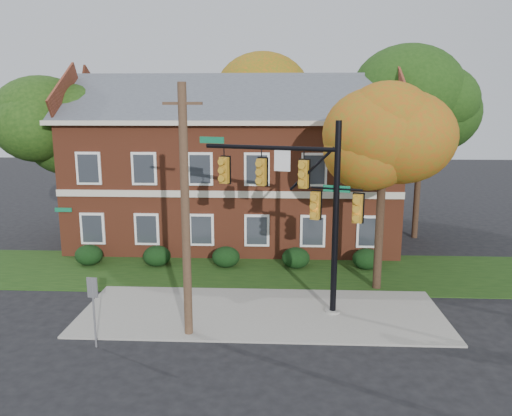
{
  "coord_description": "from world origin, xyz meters",
  "views": [
    {
      "loc": [
        0.65,
        -17.21,
        7.93
      ],
      "look_at": [
        -0.31,
        3.0,
        3.8
      ],
      "focal_mm": 35.0,
      "sensor_mm": 36.0,
      "label": 1
    }
  ],
  "objects_px": {
    "traffic_signal": "(302,195)",
    "sign_post": "(93,300)",
    "utility_pole": "(185,213)",
    "hedge_center": "(226,257)",
    "tree_far_rear": "(262,94)",
    "hedge_left": "(157,256)",
    "tree_right_rear": "(429,103)",
    "tree_near_right": "(390,137)",
    "tree_left_rear": "(62,129)",
    "apartment_building": "(234,158)",
    "hedge_right": "(296,258)",
    "hedge_far_left": "(89,255)",
    "hedge_far_right": "(367,259)"
  },
  "relations": [
    {
      "from": "utility_pole",
      "to": "tree_left_rear",
      "type": "bearing_deg",
      "value": 139.25
    },
    {
      "from": "tree_left_rear",
      "to": "sign_post",
      "type": "bearing_deg",
      "value": -63.93
    },
    {
      "from": "traffic_signal",
      "to": "utility_pole",
      "type": "xyz_separation_m",
      "value": [
        -4.0,
        -2.48,
        -0.2
      ]
    },
    {
      "from": "hedge_center",
      "to": "hedge_far_right",
      "type": "xyz_separation_m",
      "value": [
        7.0,
        0.0,
        0.0
      ]
    },
    {
      "from": "tree_near_right",
      "to": "tree_left_rear",
      "type": "bearing_deg",
      "value": 157.64
    },
    {
      "from": "hedge_far_right",
      "to": "traffic_signal",
      "type": "xyz_separation_m",
      "value": [
        -3.5,
        -5.17,
        4.09
      ]
    },
    {
      "from": "apartment_building",
      "to": "traffic_signal",
      "type": "xyz_separation_m",
      "value": [
        3.5,
        -10.43,
        -0.37
      ]
    },
    {
      "from": "hedge_right",
      "to": "tree_left_rear",
      "type": "relative_size",
      "value": 0.16
    },
    {
      "from": "hedge_far_left",
      "to": "tree_near_right",
      "type": "bearing_deg",
      "value": -11.27
    },
    {
      "from": "tree_right_rear",
      "to": "utility_pole",
      "type": "xyz_separation_m",
      "value": [
        -11.81,
        -13.77,
        -3.71
      ]
    },
    {
      "from": "hedge_far_left",
      "to": "tree_right_rear",
      "type": "distance_m",
      "value": 20.75
    },
    {
      "from": "hedge_center",
      "to": "sign_post",
      "type": "bearing_deg",
      "value": -111.62
    },
    {
      "from": "hedge_center",
      "to": "tree_far_rear",
      "type": "xyz_separation_m",
      "value": [
        1.34,
        13.09,
        8.32
      ]
    },
    {
      "from": "utility_pole",
      "to": "sign_post",
      "type": "relative_size",
      "value": 3.55
    },
    {
      "from": "tree_near_right",
      "to": "sign_post",
      "type": "xyz_separation_m",
      "value": [
        -10.67,
        -5.87,
        -5.01
      ]
    },
    {
      "from": "tree_far_rear",
      "to": "hedge_left",
      "type": "bearing_deg",
      "value": -110.29
    },
    {
      "from": "hedge_far_left",
      "to": "hedge_left",
      "type": "height_order",
      "value": "same"
    },
    {
      "from": "hedge_far_left",
      "to": "tree_left_rear",
      "type": "bearing_deg",
      "value": 123.42
    },
    {
      "from": "apartment_building",
      "to": "hedge_far_right",
      "type": "bearing_deg",
      "value": -36.89
    },
    {
      "from": "tree_left_rear",
      "to": "traffic_signal",
      "type": "height_order",
      "value": "tree_left_rear"
    },
    {
      "from": "hedge_left",
      "to": "tree_right_rear",
      "type": "height_order",
      "value": "tree_right_rear"
    },
    {
      "from": "hedge_center",
      "to": "hedge_right",
      "type": "xyz_separation_m",
      "value": [
        3.5,
        0.0,
        0.0
      ]
    },
    {
      "from": "hedge_far_left",
      "to": "hedge_far_right",
      "type": "bearing_deg",
      "value": 0.0
    },
    {
      "from": "hedge_center",
      "to": "tree_far_rear",
      "type": "height_order",
      "value": "tree_far_rear"
    },
    {
      "from": "tree_left_rear",
      "to": "traffic_signal",
      "type": "bearing_deg",
      "value": -35.13
    },
    {
      "from": "apartment_building",
      "to": "hedge_far_right",
      "type": "height_order",
      "value": "apartment_building"
    },
    {
      "from": "traffic_signal",
      "to": "utility_pole",
      "type": "relative_size",
      "value": 0.86
    },
    {
      "from": "hedge_far_right",
      "to": "tree_far_rear",
      "type": "height_order",
      "value": "tree_far_rear"
    },
    {
      "from": "apartment_building",
      "to": "sign_post",
      "type": "bearing_deg",
      "value": -103.88
    },
    {
      "from": "hedge_center",
      "to": "sign_post",
      "type": "distance_m",
      "value": 9.43
    },
    {
      "from": "tree_left_rear",
      "to": "tree_right_rear",
      "type": "xyz_separation_m",
      "value": [
        21.05,
        1.97,
        1.44
      ]
    },
    {
      "from": "hedge_far_left",
      "to": "tree_right_rear",
      "type": "xyz_separation_m",
      "value": [
        18.31,
        6.11,
        7.6
      ]
    },
    {
      "from": "hedge_far_left",
      "to": "hedge_left",
      "type": "xyz_separation_m",
      "value": [
        3.5,
        0.0,
        0.0
      ]
    },
    {
      "from": "hedge_far_left",
      "to": "hedge_far_right",
      "type": "distance_m",
      "value": 14.0
    },
    {
      "from": "hedge_far_left",
      "to": "hedge_far_right",
      "type": "relative_size",
      "value": 1.0
    },
    {
      "from": "tree_far_rear",
      "to": "sign_post",
      "type": "bearing_deg",
      "value": -102.4
    },
    {
      "from": "hedge_right",
      "to": "apartment_building",
      "type": "bearing_deg",
      "value": 123.67
    },
    {
      "from": "hedge_left",
      "to": "tree_near_right",
      "type": "relative_size",
      "value": 0.16
    },
    {
      "from": "tree_near_right",
      "to": "utility_pole",
      "type": "bearing_deg",
      "value": -148.03
    },
    {
      "from": "apartment_building",
      "to": "traffic_signal",
      "type": "relative_size",
      "value": 2.53
    },
    {
      "from": "apartment_building",
      "to": "tree_left_rear",
      "type": "height_order",
      "value": "apartment_building"
    },
    {
      "from": "hedge_far_right",
      "to": "utility_pole",
      "type": "relative_size",
      "value": 0.16
    },
    {
      "from": "hedge_left",
      "to": "hedge_right",
      "type": "distance_m",
      "value": 7.0
    },
    {
      "from": "traffic_signal",
      "to": "sign_post",
      "type": "distance_m",
      "value": 8.33
    },
    {
      "from": "tree_near_right",
      "to": "tree_far_rear",
      "type": "distance_m",
      "value": 17.12
    },
    {
      "from": "hedge_center",
      "to": "tree_far_rear",
      "type": "distance_m",
      "value": 15.57
    },
    {
      "from": "tree_left_rear",
      "to": "utility_pole",
      "type": "height_order",
      "value": "tree_left_rear"
    },
    {
      "from": "hedge_far_left",
      "to": "hedge_right",
      "type": "distance_m",
      "value": 10.5
    },
    {
      "from": "apartment_building",
      "to": "tree_left_rear",
      "type": "xyz_separation_m",
      "value": [
        -9.73,
        -1.12,
        1.69
      ]
    },
    {
      "from": "hedge_center",
      "to": "hedge_right",
      "type": "bearing_deg",
      "value": 0.0
    }
  ]
}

